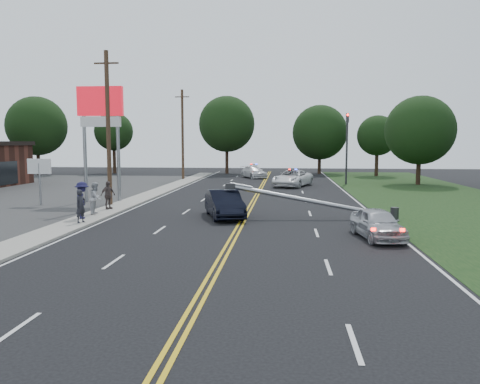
# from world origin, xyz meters

# --- Properties ---
(ground) EXTENTS (120.00, 120.00, 0.00)m
(ground) POSITION_xyz_m (0.00, 0.00, 0.00)
(ground) COLOR black
(ground) RESTS_ON ground
(sidewalk) EXTENTS (1.80, 70.00, 0.12)m
(sidewalk) POSITION_xyz_m (-8.40, 10.00, 0.06)
(sidewalk) COLOR gray
(sidewalk) RESTS_ON ground
(centerline_yellow) EXTENTS (0.36, 80.00, 0.00)m
(centerline_yellow) POSITION_xyz_m (0.00, 10.00, 0.01)
(centerline_yellow) COLOR gold
(centerline_yellow) RESTS_ON ground
(pylon_sign) EXTENTS (3.20, 0.35, 8.00)m
(pylon_sign) POSITION_xyz_m (-10.50, 14.00, 6.00)
(pylon_sign) COLOR gray
(pylon_sign) RESTS_ON ground
(small_sign) EXTENTS (1.60, 0.14, 3.10)m
(small_sign) POSITION_xyz_m (-14.00, 12.00, 2.33)
(small_sign) COLOR gray
(small_sign) RESTS_ON ground
(traffic_signal) EXTENTS (0.28, 0.41, 7.05)m
(traffic_signal) POSITION_xyz_m (8.30, 30.00, 4.21)
(traffic_signal) COLOR #2D2D30
(traffic_signal) RESTS_ON ground
(fallen_streetlight) EXTENTS (9.36, 0.44, 1.91)m
(fallen_streetlight) POSITION_xyz_m (4.19, 8.00, 0.92)
(fallen_streetlight) COLOR #2D2D30
(fallen_streetlight) RESTS_ON ground
(utility_pole_mid) EXTENTS (1.60, 0.28, 10.00)m
(utility_pole_mid) POSITION_xyz_m (-9.20, 12.00, 5.08)
(utility_pole_mid) COLOR #382619
(utility_pole_mid) RESTS_ON ground
(utility_pole_far) EXTENTS (1.60, 0.28, 10.00)m
(utility_pole_far) POSITION_xyz_m (-9.20, 34.00, 5.08)
(utility_pole_far) COLOR #382619
(utility_pole_far) RESTS_ON ground
(tree_4) EXTENTS (7.56, 7.56, 10.09)m
(tree_4) POSITION_xyz_m (-29.70, 40.36, 6.30)
(tree_4) COLOR black
(tree_4) RESTS_ON ground
(tree_5) EXTENTS (5.18, 5.18, 8.27)m
(tree_5) POSITION_xyz_m (-20.99, 44.31, 5.66)
(tree_5) COLOR black
(tree_5) RESTS_ON ground
(tree_6) EXTENTS (7.50, 7.50, 10.41)m
(tree_6) POSITION_xyz_m (-5.68, 45.43, 6.65)
(tree_6) COLOR black
(tree_6) RESTS_ON ground
(tree_7) EXTENTS (7.31, 7.31, 9.20)m
(tree_7) POSITION_xyz_m (6.79, 46.31, 5.54)
(tree_7) COLOR black
(tree_7) RESTS_ON ground
(tree_8) EXTENTS (5.03, 5.03, 7.57)m
(tree_8) POSITION_xyz_m (13.61, 42.50, 5.04)
(tree_8) COLOR black
(tree_8) RESTS_ON ground
(tree_9) EXTENTS (6.78, 6.78, 8.77)m
(tree_9) POSITION_xyz_m (15.43, 30.49, 5.38)
(tree_9) COLOR black
(tree_9) RESTS_ON ground
(crashed_sedan) EXTENTS (2.94, 4.92, 1.53)m
(crashed_sedan) POSITION_xyz_m (-1.13, 8.07, 0.77)
(crashed_sedan) COLOR black
(crashed_sedan) RESTS_ON ground
(waiting_sedan) EXTENTS (2.16, 4.08, 1.32)m
(waiting_sedan) POSITION_xyz_m (6.23, 2.99, 0.66)
(waiting_sedan) COLOR #AEB0B7
(waiting_sedan) RESTS_ON ground
(emergency_a) EXTENTS (4.39, 6.21, 1.57)m
(emergency_a) POSITION_xyz_m (2.93, 27.25, 0.79)
(emergency_a) COLOR white
(emergency_a) RESTS_ON ground
(emergency_b) EXTENTS (3.80, 5.08, 1.37)m
(emergency_b) POSITION_xyz_m (-1.50, 37.81, 0.68)
(emergency_b) COLOR silver
(emergency_b) RESTS_ON ground
(bystander_a) EXTENTS (0.61, 0.72, 1.69)m
(bystander_a) POSITION_xyz_m (-8.04, 5.00, 0.96)
(bystander_a) COLOR #222228
(bystander_a) RESTS_ON sidewalk
(bystander_b) EXTENTS (0.77, 0.94, 1.81)m
(bystander_b) POSITION_xyz_m (-8.47, 7.92, 1.03)
(bystander_b) COLOR #AEAEB3
(bystander_b) RESTS_ON sidewalk
(bystander_c) EXTENTS (1.12, 1.45, 1.98)m
(bystander_c) POSITION_xyz_m (-8.52, 6.26, 1.11)
(bystander_c) COLOR #1B1A41
(bystander_c) RESTS_ON sidewalk
(bystander_d) EXTENTS (0.89, 1.07, 1.72)m
(bystander_d) POSITION_xyz_m (-8.52, 9.88, 0.98)
(bystander_d) COLOR #504240
(bystander_d) RESTS_ON sidewalk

